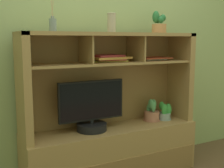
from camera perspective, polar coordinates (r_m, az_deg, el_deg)
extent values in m
cube|color=#92A567|center=(2.84, -2.42, 11.35)|extent=(6.00, 0.02, 2.80)
cube|color=#9D7845|center=(2.81, 0.00, -12.89)|extent=(1.62, 0.44, 0.47)
cube|color=#9D7845|center=(2.38, -16.83, -0.65)|extent=(0.06, 0.36, 0.86)
cube|color=#9D7845|center=(3.08, 12.93, 1.52)|extent=(0.06, 0.36, 0.86)
cube|color=olive|center=(2.79, -1.65, 0.72)|extent=(1.56, 0.02, 0.83)
cube|color=#9D7845|center=(2.62, 0.00, 9.59)|extent=(1.62, 0.36, 0.03)
cube|color=#9D7845|center=(2.62, 0.00, 4.06)|extent=(1.50, 0.33, 0.02)
cube|color=#9D7845|center=(2.51, -5.09, 6.65)|extent=(0.02, 0.31, 0.23)
cube|color=#9D7845|center=(2.74, 4.65, 6.82)|extent=(0.02, 0.31, 0.23)
cylinder|color=black|center=(2.63, -3.95, -8.27)|extent=(0.26, 0.26, 0.06)
cylinder|color=black|center=(2.62, -3.96, -7.27)|extent=(0.04, 0.04, 0.03)
cube|color=black|center=(2.57, -4.00, -3.21)|extent=(0.60, 0.03, 0.35)
cube|color=black|center=(2.56, -3.86, -3.28)|extent=(0.57, 0.00, 0.32)
cylinder|color=#AF6C56|center=(2.97, 7.71, -6.13)|extent=(0.15, 0.15, 0.09)
cylinder|color=#AF6C56|center=(2.98, 7.70, -6.89)|extent=(0.17, 0.17, 0.01)
ellipsoid|color=#4E9459|center=(2.95, 8.01, -3.88)|extent=(0.06, 0.06, 0.10)
ellipsoid|color=#4E9459|center=(2.99, 7.16, -4.67)|extent=(0.05, 0.04, 0.09)
ellipsoid|color=#4E9459|center=(2.93, 7.52, -3.85)|extent=(0.04, 0.07, 0.10)
ellipsoid|color=#4E9459|center=(2.93, 8.03, -4.41)|extent=(0.05, 0.04, 0.10)
cylinder|color=gray|center=(3.02, 10.10, -6.15)|extent=(0.12, 0.12, 0.07)
cylinder|color=gray|center=(3.03, 10.08, -6.68)|extent=(0.14, 0.14, 0.01)
ellipsoid|color=green|center=(3.03, 10.79, -4.98)|extent=(0.08, 0.06, 0.14)
ellipsoid|color=green|center=(3.01, 9.57, -4.16)|extent=(0.04, 0.07, 0.09)
ellipsoid|color=green|center=(2.98, 10.12, -5.01)|extent=(0.07, 0.04, 0.13)
cube|color=beige|center=(2.91, 7.81, 4.77)|extent=(0.24, 0.17, 0.02)
cube|color=#A93E26|center=(2.91, 7.91, 5.04)|extent=(0.31, 0.25, 0.01)
cube|color=gold|center=(2.65, -0.60, 4.47)|extent=(0.33, 0.20, 0.01)
cube|color=#A53F2F|center=(2.66, -0.73, 4.77)|extent=(0.28, 0.26, 0.01)
cube|color=#CA8C3D|center=(2.65, -0.58, 5.09)|extent=(0.38, 0.28, 0.02)
cube|color=#A82F39|center=(2.65, -1.00, 5.48)|extent=(0.29, 0.24, 0.02)
cylinder|color=slate|center=(2.43, -11.38, 11.08)|extent=(0.06, 0.06, 0.10)
cylinder|color=slate|center=(2.43, -11.42, 12.53)|extent=(0.03, 0.03, 0.02)
cylinder|color=tan|center=(2.44, -11.37, 13.96)|extent=(0.00, 0.02, 0.14)
cylinder|color=tan|center=(2.44, -11.49, 13.95)|extent=(0.04, 0.00, 0.14)
cylinder|color=tan|center=(2.43, -11.56, 13.96)|extent=(0.00, 0.04, 0.14)
cylinder|color=tan|center=(2.43, -11.44, 13.97)|extent=(0.02, 0.00, 0.14)
cylinder|color=#B37A49|center=(2.92, 9.09, 10.52)|extent=(0.14, 0.14, 0.09)
cylinder|color=#B37A49|center=(2.92, 9.07, 9.75)|extent=(0.16, 0.16, 0.01)
ellipsoid|color=#246231|center=(2.96, 9.80, 12.49)|extent=(0.05, 0.07, 0.07)
ellipsoid|color=#246231|center=(2.95, 8.84, 12.33)|extent=(0.05, 0.05, 0.08)
ellipsoid|color=#246231|center=(2.91, 8.49, 12.71)|extent=(0.06, 0.07, 0.11)
ellipsoid|color=#246231|center=(2.90, 9.45, 12.15)|extent=(0.06, 0.05, 0.07)
cylinder|color=tan|center=(2.63, -0.09, 11.62)|extent=(0.07, 0.07, 0.16)
torus|color=tan|center=(2.63, -0.09, 13.45)|extent=(0.08, 0.08, 0.01)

